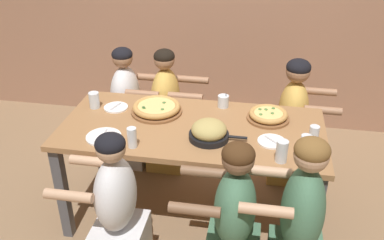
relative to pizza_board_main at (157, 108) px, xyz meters
The scene contains 20 objects.
ground_plane 0.90m from the pizza_board_main, 28.71° to the right, with size 18.00×18.00×0.00m, color #896B4C.
dining_table 0.36m from the pizza_board_main, 28.71° to the right, with size 1.84×0.86×0.80m.
pizza_board_main is the anchor object (origin of this frame).
pizza_board_second 0.81m from the pizza_board_main, ahead, with size 0.31×0.31×0.06m.
skillet_bowl 0.53m from the pizza_board_main, 35.06° to the right, with size 0.39×0.27×0.13m.
empty_plate_a 0.32m from the pizza_board_main, behind, with size 0.18×0.18×0.02m.
empty_plate_b 0.89m from the pizza_board_main, 18.19° to the right, with size 0.19×0.19×0.02m.
empty_plate_c 0.49m from the pizza_board_main, 122.51° to the right, with size 0.23×0.23×0.02m.
cocktail_glass_blue 0.51m from the pizza_board_main, 20.38° to the left, with size 0.08×0.08×0.11m.
drinking_glass_a 0.49m from the pizza_board_main, 94.36° to the right, with size 0.06×0.06×0.14m.
drinking_glass_b 1.11m from the pizza_board_main, 18.69° to the right, with size 0.07×0.07×0.12m.
drinking_glass_c 1.13m from the pizza_board_main, 10.63° to the right, with size 0.06×0.06×0.11m.
drinking_glass_d 1.02m from the pizza_board_main, 28.38° to the right, with size 0.07×0.07×0.14m.
drinking_glass_e 0.48m from the pizza_board_main, behind, with size 0.08×0.08×0.12m.
diner_near_right 1.34m from the pizza_board_main, 38.35° to the right, with size 0.51×0.40×1.16m.
diner_far_midleft 0.59m from the pizza_board_main, 95.42° to the left, with size 0.51×0.40×1.11m.
diner_far_left 0.72m from the pizza_board_main, 129.58° to the left, with size 0.51×0.40×1.10m.
diner_near_midright 1.09m from the pizza_board_main, 51.14° to the right, with size 0.51×0.40×1.09m.
diner_far_right 1.18m from the pizza_board_main, 25.47° to the left, with size 0.51×0.40×1.10m.
diner_near_midleft 0.88m from the pizza_board_main, 94.14° to the right, with size 0.51×0.40×1.08m.
Camera 1 is at (0.45, -2.55, 2.28)m, focal length 40.00 mm.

